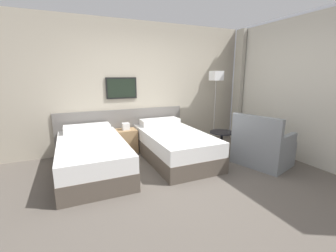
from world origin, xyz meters
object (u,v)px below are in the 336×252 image
(bed_near_door, at_px, (92,156))
(armchair, at_px, (262,149))
(bed_near_window, at_px, (174,145))
(nightstand, at_px, (126,140))
(side_table, at_px, (222,139))
(floor_lamp, at_px, (216,83))

(bed_near_door, relative_size, armchair, 1.86)
(bed_near_window, distance_m, nightstand, 1.06)
(bed_near_window, bearing_deg, side_table, -16.27)
(side_table, bearing_deg, nightstand, 148.96)
(nightstand, relative_size, floor_lamp, 0.37)
(bed_near_window, height_order, floor_lamp, floor_lamp)
(bed_near_door, height_order, side_table, bed_near_door)
(armchair, bearing_deg, bed_near_window, 38.21)
(nightstand, distance_m, armchair, 2.66)
(bed_near_door, relative_size, bed_near_window, 1.00)
(bed_near_window, xyz_separation_m, floor_lamp, (1.32, 0.56, 1.14))
(floor_lamp, distance_m, side_table, 1.41)
(side_table, bearing_deg, armchair, -57.84)
(bed_near_window, relative_size, armchair, 1.86)
(bed_near_window, distance_m, side_table, 0.96)
(floor_lamp, xyz_separation_m, side_table, (-0.40, -0.83, -1.06))
(bed_near_door, height_order, armchair, armchair)
(bed_near_door, bearing_deg, bed_near_window, 0.00)
(floor_lamp, bearing_deg, armchair, -89.81)
(bed_near_door, height_order, nightstand, bed_near_door)
(floor_lamp, bearing_deg, bed_near_window, -156.95)
(floor_lamp, relative_size, armchair, 1.60)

